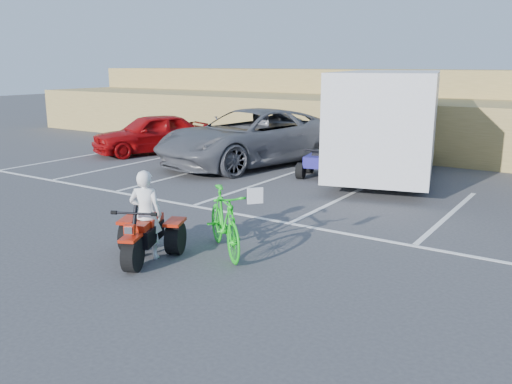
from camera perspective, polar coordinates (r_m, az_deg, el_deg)
The scene contains 11 objects.
ground at distance 9.76m, azimuth -3.52°, elevation -6.71°, with size 100.00×100.00×0.00m, color #3B3B3E.
parking_stripes at distance 12.75m, azimuth 10.67°, elevation -2.08°, with size 28.00×5.16×0.01m.
grass_embankment at distance 23.54m, azimuth 19.79°, elevation 7.87°, with size 40.00×8.50×3.10m.
red_trike_atv at distance 9.73m, azimuth -11.62°, elevation -7.05°, with size 1.15×1.53×0.99m, color #A81C09, non-canonical shape.
rider at distance 9.62m, azimuth -11.53°, elevation -2.34°, with size 0.57×0.38×1.58m, color white.
green_dirt_bike at distance 9.72m, azimuth -3.34°, elevation -3.09°, with size 0.56×1.99×1.19m, color #14BF19.
grey_pickup at distance 18.39m, azimuth -0.61°, elevation 5.80°, with size 3.10×6.71×1.87m, color #4D4F56.
red_car at distance 21.18m, azimuth -10.96°, elevation 6.07°, with size 1.78×4.43×1.51m, color #9A0809.
cargo_trailer at distance 16.74m, azimuth 13.74°, elevation 7.30°, with size 4.27×7.17×3.13m.
quad_atv_blue at distance 16.56m, azimuth 6.58°, elevation 1.59°, with size 1.05×1.41×0.92m, color navy, non-canonical shape.
quad_atv_green at distance 16.41m, azimuth 13.17°, elevation 1.22°, with size 1.12×1.51×0.98m, color #195C15, non-canonical shape.
Camera 1 is at (5.52, -7.33, 3.34)m, focal length 38.00 mm.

